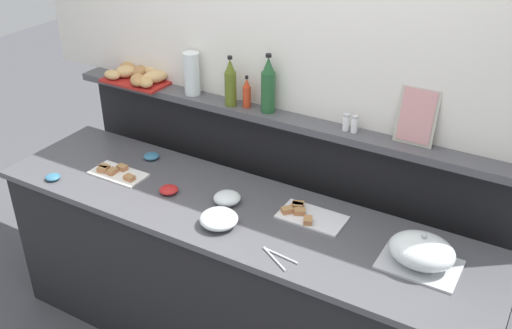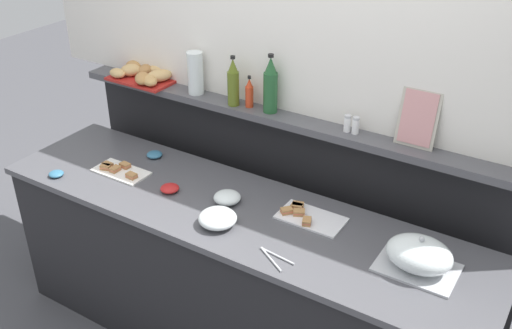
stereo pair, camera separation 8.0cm
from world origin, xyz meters
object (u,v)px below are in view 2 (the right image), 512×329
(condiment_bowl_dark, at_px, (154,155))
(salt_shaker, at_px, (347,123))
(condiment_bowl_cream, at_px, (56,174))
(framed_picture, at_px, (418,118))
(sandwich_platter_rear, at_px, (307,216))
(water_carafe, at_px, (195,73))
(condiment_bowl_red, at_px, (170,188))
(pepper_shaker, at_px, (356,126))
(hot_sauce_bottle, at_px, (249,93))
(bread_basket, at_px, (144,74))
(serving_cloche, at_px, (419,255))
(sandwich_platter_front, at_px, (120,170))
(olive_oil_bottle, at_px, (233,83))
(glass_bowl_medium, at_px, (218,219))
(serving_tongs, at_px, (273,257))
(wine_bottle_green, at_px, (270,86))
(glass_bowl_large, at_px, (227,198))

(condiment_bowl_dark, xyz_separation_m, salt_shaker, (1.07, 0.24, 0.37))
(condiment_bowl_cream, xyz_separation_m, framed_picture, (1.71, 0.73, 0.47))
(sandwich_platter_rear, distance_m, water_carafe, 1.05)
(condiment_bowl_red, height_order, pepper_shaker, pepper_shaker)
(hot_sauce_bottle, bearing_deg, bread_basket, -179.66)
(serving_cloche, distance_m, condiment_bowl_cream, 1.94)
(framed_picture, bearing_deg, bread_basket, -178.49)
(hot_sauce_bottle, distance_m, pepper_shaker, 0.62)
(condiment_bowl_cream, distance_m, hot_sauce_bottle, 1.14)
(sandwich_platter_front, bearing_deg, condiment_bowl_dark, 78.85)
(sandwich_platter_rear, height_order, bread_basket, bread_basket)
(condiment_bowl_dark, bearing_deg, sandwich_platter_rear, -4.56)
(condiment_bowl_red, bearing_deg, salt_shaker, 32.42)
(sandwich_platter_front, relative_size, olive_oil_bottle, 1.14)
(glass_bowl_medium, bearing_deg, condiment_bowl_cream, -174.69)
(serving_tongs, bearing_deg, condiment_bowl_dark, 157.53)
(wine_bottle_green, height_order, pepper_shaker, wine_bottle_green)
(sandwich_platter_front, distance_m, olive_oil_bottle, 0.79)
(sandwich_platter_rear, bearing_deg, water_carafe, 160.22)
(condiment_bowl_dark, xyz_separation_m, framed_picture, (1.40, 0.28, 0.47))
(condiment_bowl_cream, height_order, water_carafe, water_carafe)
(glass_bowl_large, bearing_deg, pepper_shaker, 39.95)
(sandwich_platter_front, bearing_deg, condiment_bowl_red, -0.92)
(serving_tongs, distance_m, olive_oil_bottle, 1.02)
(serving_cloche, bearing_deg, glass_bowl_large, 179.85)
(glass_bowl_medium, xyz_separation_m, framed_picture, (0.70, 0.63, 0.45))
(glass_bowl_medium, xyz_separation_m, wine_bottle_green, (-0.07, 0.60, 0.45))
(condiment_bowl_red, relative_size, olive_oil_bottle, 0.36)
(salt_shaker, distance_m, bread_basket, 1.31)
(serving_tongs, bearing_deg, olive_oil_bottle, 134.60)
(glass_bowl_large, distance_m, salt_shaker, 0.70)
(glass_bowl_large, height_order, glass_bowl_medium, glass_bowl_medium)
(olive_oil_bottle, distance_m, salt_shaker, 0.66)
(glass_bowl_large, relative_size, water_carafe, 0.58)
(framed_picture, bearing_deg, glass_bowl_large, -150.00)
(glass_bowl_medium, bearing_deg, condiment_bowl_red, 163.61)
(condiment_bowl_cream, bearing_deg, sandwich_platter_front, 39.01)
(sandwich_platter_front, distance_m, water_carafe, 0.68)
(condiment_bowl_red, bearing_deg, glass_bowl_large, 12.96)
(wine_bottle_green, bearing_deg, sandwich_platter_rear, -38.71)
(salt_shaker, distance_m, framed_picture, 0.35)
(condiment_bowl_cream, bearing_deg, olive_oil_bottle, 42.58)
(serving_cloche, height_order, water_carafe, water_carafe)
(sandwich_platter_rear, xyz_separation_m, bread_basket, (-1.28, 0.31, 0.37))
(sandwich_platter_rear, height_order, salt_shaker, salt_shaker)
(condiment_bowl_dark, relative_size, condiment_bowl_cream, 1.12)
(glass_bowl_large, relative_size, framed_picture, 0.50)
(hot_sauce_bottle, height_order, salt_shaker, hot_sauce_bottle)
(serving_cloche, height_order, glass_bowl_medium, serving_cloche)
(sandwich_platter_rear, height_order, wine_bottle_green, wine_bottle_green)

